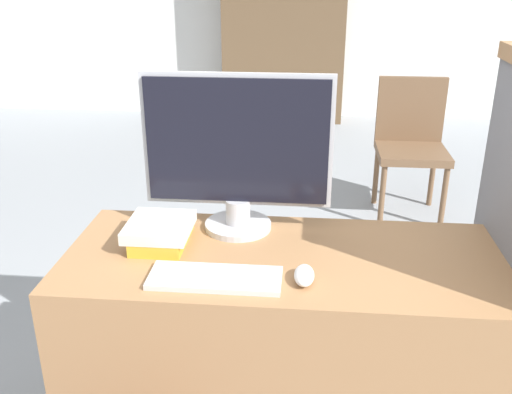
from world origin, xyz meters
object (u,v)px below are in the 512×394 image
Objects in this scene: monitor at (237,153)px; far_chair at (411,139)px; book_stack at (161,231)px; keyboard at (215,278)px; mouse at (304,275)px.

monitor reaches higher than far_chair.
book_stack is at bearing -150.06° from monitor.
mouse is (0.24, 0.02, 0.01)m from keyboard.
monitor reaches higher than keyboard.
far_chair is at bearing 65.58° from monitor.
mouse is at bearing -55.57° from monitor.
mouse is 0.45× the size of book_stack.
monitor is at bearing 29.94° from book_stack.
book_stack is 2.39m from far_chair.
far_chair is (0.91, 2.31, -0.26)m from keyboard.
mouse is 2.40m from far_chair.
far_chair is at bearing 68.38° from keyboard.
monitor is 0.67× the size of far_chair.
far_chair reaches higher than keyboard.
book_stack is 0.26× the size of far_chair.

